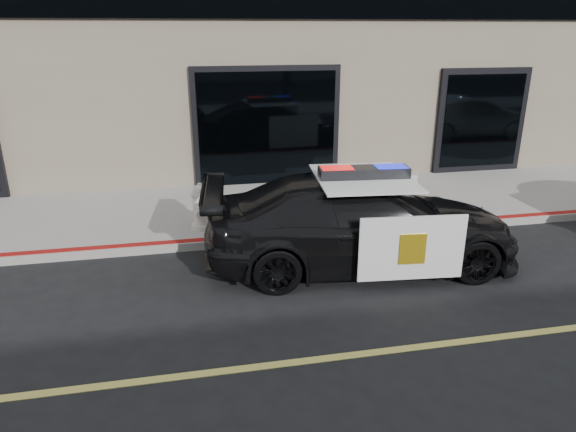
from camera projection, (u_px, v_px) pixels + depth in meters
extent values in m
plane|color=black|center=(440.00, 345.00, 6.29)|extent=(120.00, 120.00, 0.00)
cube|color=gray|center=(326.00, 204.00, 11.10)|extent=(60.00, 3.50, 0.15)
imported|color=black|center=(361.00, 222.00, 8.22)|extent=(2.96, 5.39, 1.46)
cube|color=white|center=(412.00, 248.00, 7.30)|extent=(1.55, 0.18, 0.97)
cube|color=white|center=(373.00, 202.00, 9.25)|extent=(1.55, 0.18, 0.97)
cube|color=white|center=(363.00, 178.00, 7.97)|extent=(1.61, 1.87, 0.02)
cube|color=gold|center=(413.00, 249.00, 7.27)|extent=(0.39, 0.05, 0.46)
cube|color=black|center=(364.00, 173.00, 7.94)|extent=(1.42, 0.49, 0.17)
cube|color=red|center=(337.00, 173.00, 7.89)|extent=(0.51, 0.36, 0.16)
cube|color=#0C19CC|center=(390.00, 171.00, 7.97)|extent=(0.51, 0.36, 0.16)
cylinder|color=silver|center=(202.00, 226.00, 9.56)|extent=(0.39, 0.39, 0.09)
cylinder|color=silver|center=(201.00, 210.00, 9.45)|extent=(0.28, 0.28, 0.54)
cylinder|color=silver|center=(200.00, 195.00, 9.35)|extent=(0.34, 0.34, 0.07)
sphere|color=silver|center=(200.00, 191.00, 9.32)|extent=(0.25, 0.25, 0.25)
cylinder|color=silver|center=(200.00, 185.00, 9.29)|extent=(0.08, 0.08, 0.08)
cylinder|color=silver|center=(200.00, 203.00, 9.59)|extent=(0.14, 0.13, 0.14)
cylinder|color=silver|center=(201.00, 209.00, 9.25)|extent=(0.14, 0.13, 0.14)
cylinder|color=silver|center=(202.00, 214.00, 9.25)|extent=(0.19, 0.15, 0.19)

